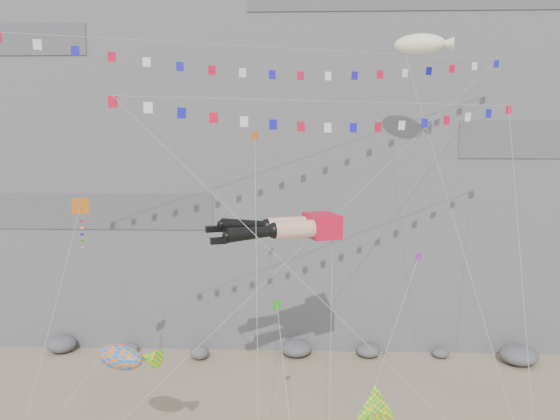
# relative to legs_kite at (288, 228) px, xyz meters

# --- Properties ---
(cliff) EXTENTS (80.00, 28.00, 50.00)m
(cliff) POSITION_rel_legs_kite_xyz_m (0.46, 26.20, 12.14)
(cliff) COLOR slate
(cliff) RESTS_ON ground
(talus_boulders) EXTENTS (60.00, 3.00, 1.20)m
(talus_boulders) POSITION_rel_legs_kite_xyz_m (0.46, 11.20, -12.26)
(talus_boulders) COLOR #5E5D62
(talus_boulders) RESTS_ON ground
(legs_kite) EXTENTS (8.24, 16.46, 19.69)m
(legs_kite) POSITION_rel_legs_kite_xyz_m (0.00, 0.00, 0.00)
(legs_kite) COLOR red
(legs_kite) RESTS_ON ground
(flag_banner_upper) EXTENTS (30.58, 19.52, 30.12)m
(flag_banner_upper) POSITION_rel_legs_kite_xyz_m (-0.20, 3.08, 10.95)
(flag_banner_upper) COLOR red
(flag_banner_upper) RESTS_ON ground
(flag_banner_lower) EXTENTS (22.80, 12.24, 23.41)m
(flag_banner_lower) POSITION_rel_legs_kite_xyz_m (3.04, -0.77, 7.41)
(flag_banner_lower) COLOR red
(flag_banner_lower) RESTS_ON ground
(harlequin_kite) EXTENTS (2.72, 8.51, 16.30)m
(harlequin_kite) POSITION_rel_legs_kite_xyz_m (-11.67, -2.48, 1.54)
(harlequin_kite) COLOR red
(harlequin_kite) RESTS_ON ground
(fish_windsock) EXTENTS (8.29, 4.96, 9.87)m
(fish_windsock) POSITION_rel_legs_kite_xyz_m (-8.69, -5.58, -5.99)
(fish_windsock) COLOR orange
(fish_windsock) RESTS_ON ground
(delta_kite) EXTENTS (4.16, 5.72, 8.29)m
(delta_kite) POSITION_rel_legs_kite_xyz_m (4.24, -8.89, -6.92)
(delta_kite) COLOR yellow
(delta_kite) RESTS_ON ground
(blimp_windsock) EXTENTS (6.33, 14.01, 27.84)m
(blimp_windsock) POSITION_rel_legs_kite_xyz_m (8.71, 5.69, 11.55)
(blimp_windsock) COLOR white
(blimp_windsock) RESTS_ON ground
(small_kite_a) EXTENTS (1.69, 12.16, 21.64)m
(small_kite_a) POSITION_rel_legs_kite_xyz_m (-2.01, 0.46, 5.04)
(small_kite_a) COLOR orange
(small_kite_a) RESTS_ON ground
(small_kite_b) EXTENTS (6.69, 9.94, 16.02)m
(small_kite_b) POSITION_rel_legs_kite_xyz_m (7.35, -1.97, -1.64)
(small_kite_b) COLOR purple
(small_kite_b) RESTS_ON ground
(small_kite_c) EXTENTS (2.33, 10.21, 13.49)m
(small_kite_c) POSITION_rel_legs_kite_xyz_m (-0.47, -4.36, -3.69)
(small_kite_c) COLOR #1D9216
(small_kite_c) RESTS_ON ground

